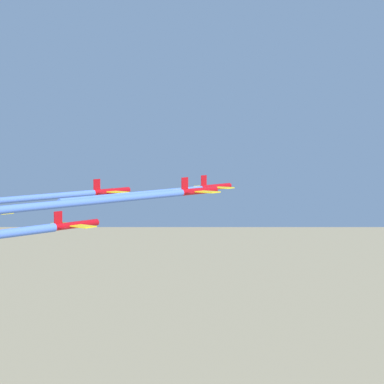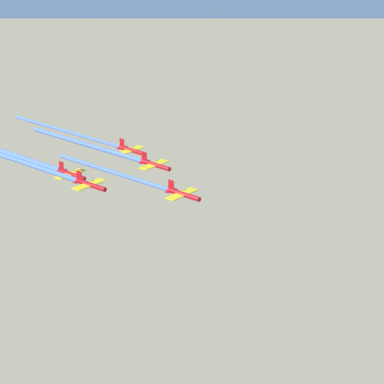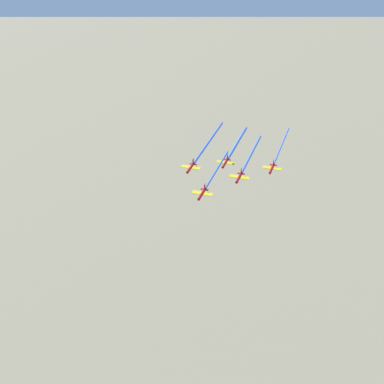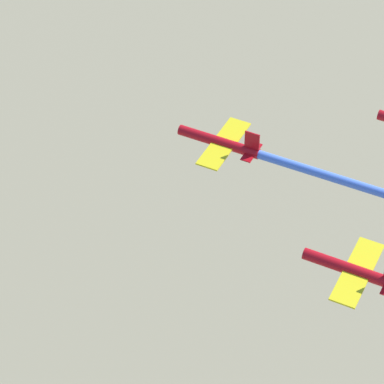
{
  "view_description": "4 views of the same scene",
  "coord_description": "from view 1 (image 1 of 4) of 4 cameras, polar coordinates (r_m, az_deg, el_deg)",
  "views": [
    {
      "loc": [
        149.76,
        113.87,
        128.28
      ],
      "look_at": [
        45.52,
        19.15,
        116.78
      ],
      "focal_mm": 70.0,
      "sensor_mm": 36.0,
      "label": 1
    },
    {
      "loc": [
        -79.66,
        151.67,
        188.27
      ],
      "look_at": [
        38.79,
        22.82,
        119.36
      ],
      "focal_mm": 85.0,
      "sensor_mm": 36.0,
      "label": 2
    },
    {
      "loc": [
        -123.48,
        -34.89,
        220.6
      ],
      "look_at": [
        47.33,
        27.98,
        114.36
      ],
      "focal_mm": 50.0,
      "sensor_mm": 36.0,
      "label": 3
    },
    {
      "loc": [
        73.26,
        -40.66,
        175.13
      ],
      "look_at": [
        43.13,
        14.26,
        117.62
      ],
      "focal_mm": 85.0,
      "sensor_mm": 36.0,
      "label": 4
    }
  ],
  "objects": [
    {
      "name": "jet_0",
      "position": [
        141.81,
        1.73,
        0.4
      ],
      "size": [
        8.72,
        8.19,
        2.92
      ],
      "rotation": [
        0.0,
        0.0,
        1.61
      ],
      "color": "#B20C14"
    },
    {
      "name": "smoke_trail_1",
      "position": [
        121.21,
        -14.1,
        -0.62
      ],
      "size": [
        37.79,
        2.51,
        1.02
      ],
      "rotation": [
        0.0,
        0.0,
        1.61
      ],
      "color": "#4C72D8"
    },
    {
      "name": "smoke_trail_0",
      "position": [
        126.09,
        -4.18,
        -0.16
      ],
      "size": [
        33.9,
        2.21,
        0.87
      ],
      "rotation": [
        0.0,
        0.0,
        1.61
      ],
      "color": "#4C72D8"
    },
    {
      "name": "jet_4",
      "position": [
        116.94,
        -8.94,
        -2.47
      ],
      "size": [
        8.72,
        8.19,
        2.92
      ],
      "rotation": [
        0.0,
        0.0,
        1.61
      ],
      "color": "#B20C14"
    },
    {
      "name": "smoke_trail_2",
      "position": [
        102.77,
        -9.05,
        -0.84
      ],
      "size": [
        45.19,
        2.84,
        1.06
      ],
      "rotation": [
        0.0,
        0.0,
        1.61
      ],
      "color": "#4C72D8"
    },
    {
      "name": "jet_2",
      "position": [
        121.77,
        0.43,
        0.09
      ],
      "size": [
        8.72,
        8.19,
        2.92
      ],
      "rotation": [
        0.0,
        0.0,
        1.61
      ],
      "color": "#B20C14"
    },
    {
      "name": "jet_1",
      "position": [
        135.82,
        -6.26,
        0.07
      ],
      "size": [
        8.72,
        8.19,
        2.92
      ],
      "rotation": [
        0.0,
        0.0,
        1.61
      ],
      "color": "#B20C14"
    }
  ]
}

